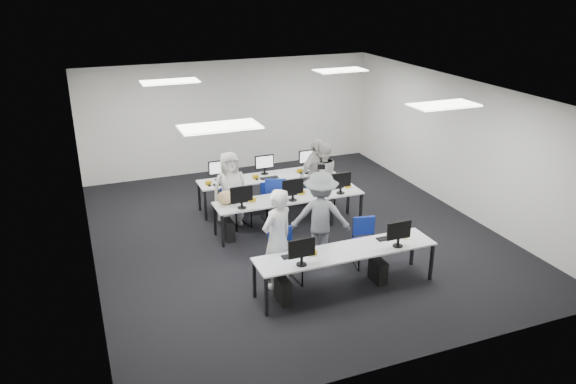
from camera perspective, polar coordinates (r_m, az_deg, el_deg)
name	(u,v)px	position (r m, az deg, el deg)	size (l,w,h in m)	color
room	(293,165)	(11.32, 0.53, 2.72)	(9.00, 9.02, 3.00)	black
ceiling_panels	(293,92)	(10.94, 0.56, 10.11)	(5.20, 4.60, 0.02)	white
desk_front	(346,253)	(9.64, 5.92, -6.19)	(3.20, 0.70, 0.73)	#B5B6B9
desk_mid	(289,199)	(11.78, 0.15, -0.77)	(3.20, 0.70, 0.73)	#B5B6B9
desk_back	(267,178)	(13.00, -2.13, 1.40)	(3.20, 0.70, 0.73)	#B5B6B9
equipment_front	(336,272)	(9.70, 4.88, -8.13)	(2.51, 0.41, 1.19)	#0C3DA8
equipment_mid	(281,215)	(11.83, -0.68, -2.37)	(2.91, 0.41, 1.19)	white
equipment_back	(275,190)	(13.19, -1.36, 0.21)	(2.91, 0.41, 1.19)	white
chair_0	(285,267)	(9.92, -0.32, -7.64)	(0.51, 0.55, 0.98)	navy
chair_1	(366,251)	(10.63, 7.89, -5.92)	(0.52, 0.55, 0.89)	navy
chair_2	(239,215)	(12.12, -5.02, -2.35)	(0.49, 0.52, 0.83)	navy
chair_3	(272,208)	(12.43, -1.68, -1.66)	(0.41, 0.44, 0.83)	navy
chair_4	(322,201)	(12.79, 3.42, -0.91)	(0.54, 0.57, 0.89)	navy
chair_5	(230,209)	(12.46, -5.89, -1.72)	(0.52, 0.54, 0.81)	navy
chair_6	(276,204)	(12.53, -1.26, -1.22)	(0.62, 0.65, 0.97)	navy
chair_7	(316,196)	(13.10, 2.91, -0.42)	(0.43, 0.47, 0.83)	navy
handbag	(225,198)	(11.43, -6.37, -0.56)	(0.35, 0.23, 0.29)	tan
student_0	(277,239)	(9.56, -1.11, -4.79)	(0.66, 0.43, 1.81)	beige
student_1	(322,177)	(12.77, 3.49, 1.55)	(0.78, 0.61, 1.60)	beige
student_2	(230,189)	(12.06, -5.88, 0.34)	(0.79, 0.52, 1.63)	beige
student_3	(316,174)	(12.80, 2.84, 1.79)	(0.98, 0.41, 1.67)	beige
photographer	(320,216)	(10.51, 3.31, -2.49)	(1.13, 0.65, 1.75)	gray
dslr_camera	(321,166)	(10.34, 3.41, 2.64)	(0.14, 0.18, 0.10)	black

